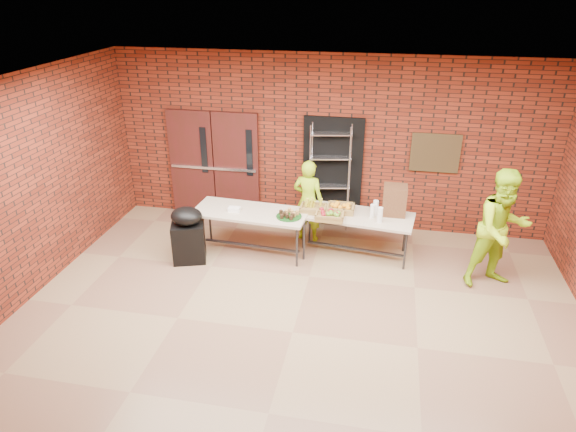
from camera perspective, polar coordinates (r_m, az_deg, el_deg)
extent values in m
cube|color=#876249|center=(7.14, 0.52, -12.94)|extent=(8.00, 7.00, 0.04)
cube|color=silver|center=(5.73, 0.65, 13.45)|extent=(8.00, 7.00, 0.04)
cube|color=maroon|center=(9.51, 4.51, 8.12)|extent=(8.00, 0.04, 3.20)
cube|color=maroon|center=(7.97, -29.14, 1.42)|extent=(0.04, 7.00, 3.20)
cube|color=#461414|center=(10.24, -10.61, 5.77)|extent=(0.88, 0.08, 2.10)
cube|color=#461414|center=(9.95, -5.75, 5.51)|extent=(0.88, 0.08, 2.10)
cube|color=black|center=(10.00, -9.34, 7.22)|extent=(0.12, 0.02, 0.90)
cube|color=black|center=(9.73, -4.31, 6.98)|extent=(0.12, 0.02, 0.90)
cube|color=silver|center=(10.05, -8.30, 5.27)|extent=(1.70, 0.04, 0.05)
cube|color=black|center=(9.62, 4.95, 4.84)|extent=(1.10, 0.06, 2.10)
cube|color=#45361B|center=(9.45, 16.04, 6.76)|extent=(0.85, 0.04, 0.70)
cube|color=tan|center=(8.65, -4.18, 0.44)|extent=(1.97, 0.94, 0.04)
cube|color=#323338|center=(8.94, -4.05, -3.29)|extent=(1.71, 0.17, 0.03)
cylinder|color=#323338|center=(9.34, -8.67, -0.53)|extent=(0.04, 0.04, 0.75)
cylinder|color=#323338|center=(8.94, 1.72, -1.46)|extent=(0.04, 0.04, 0.75)
cylinder|color=#323338|center=(8.80, -10.02, -2.31)|extent=(0.04, 0.04, 0.75)
cylinder|color=#323338|center=(8.38, 1.00, -3.39)|extent=(0.04, 0.04, 0.75)
cube|color=tan|center=(8.62, 7.62, 0.01)|extent=(1.95, 1.00, 0.04)
cube|color=#323338|center=(8.90, 7.39, -3.62)|extent=(1.66, 0.24, 0.03)
cylinder|color=#323338|center=(9.14, 2.43, -0.92)|extent=(0.04, 0.04, 0.73)
cylinder|color=#323338|center=(9.07, 12.87, -1.79)|extent=(0.04, 0.04, 0.73)
cylinder|color=#323338|center=(8.59, 1.78, -2.72)|extent=(0.04, 0.04, 0.73)
cylinder|color=#323338|center=(8.52, 12.91, -3.67)|extent=(0.04, 0.04, 0.73)
cube|color=olive|center=(8.65, 2.83, 0.71)|extent=(0.43, 0.33, 0.07)
cube|color=olive|center=(8.69, 5.85, 0.73)|extent=(0.45, 0.35, 0.07)
cube|color=olive|center=(8.41, 4.65, -0.08)|extent=(0.45, 0.35, 0.07)
cylinder|color=#124414|center=(8.41, 0.10, -0.04)|extent=(0.42, 0.42, 0.02)
cube|color=white|center=(8.65, -5.99, 0.76)|extent=(0.20, 0.13, 0.07)
cube|color=brown|center=(8.64, 11.76, 1.74)|extent=(0.38, 0.34, 0.50)
cylinder|color=white|center=(8.50, 9.36, 0.53)|extent=(0.08, 0.08, 0.23)
cylinder|color=white|center=(8.35, 10.18, 0.11)|extent=(0.09, 0.09, 0.26)
cylinder|color=white|center=(8.59, 9.71, 0.90)|extent=(0.09, 0.09, 0.26)
cube|color=black|center=(8.74, -10.96, -2.87)|extent=(0.64, 0.58, 0.68)
ellipsoid|color=black|center=(8.53, -11.22, -0.01)|extent=(0.63, 0.58, 0.29)
imported|color=#A7DA18|center=(9.11, 2.25, 1.70)|extent=(0.60, 0.45, 1.51)
imported|color=#A7DA18|center=(8.31, 22.66, -1.38)|extent=(1.12, 1.01, 1.88)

